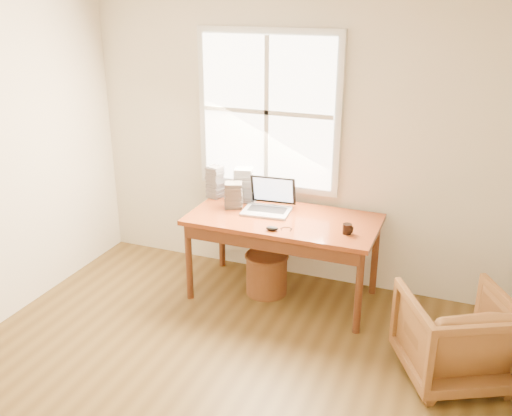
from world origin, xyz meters
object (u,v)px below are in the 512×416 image
at_px(coffee_mug, 347,229).
at_px(cd_stack_a, 244,185).
at_px(armchair, 455,336).
at_px(laptop, 266,198).
at_px(desk, 283,220).
at_px(wicker_stool, 267,274).

relative_size(coffee_mug, cd_stack_a, 0.26).
xyz_separation_m(armchair, laptop, (-1.65, 0.68, 0.56)).
xyz_separation_m(desk, armchair, (1.48, -0.63, -0.41)).
distance_m(wicker_stool, coffee_mug, 0.96).
distance_m(armchair, wicker_stool, 1.75).
bearing_deg(cd_stack_a, armchair, -24.25).
bearing_deg(coffee_mug, desk, -176.27).
xyz_separation_m(laptop, coffee_mug, (0.75, -0.19, -0.09)).
xyz_separation_m(laptop, cd_stack_a, (-0.29, 0.20, 0.02)).
height_order(desk, coffee_mug, coffee_mug).
xyz_separation_m(desk, laptop, (-0.17, 0.04, 0.15)).
distance_m(armchair, coffee_mug, 1.12).
bearing_deg(coffee_mug, laptop, -176.43).
xyz_separation_m(desk, wicker_stool, (-0.15, 0.00, -0.55)).
relative_size(desk, armchair, 2.26).
bearing_deg(wicker_stool, laptop, 118.49).
xyz_separation_m(armchair, cd_stack_a, (-1.94, 0.87, 0.58)).
distance_m(armchair, laptop, 1.87).
height_order(desk, laptop, laptop).
bearing_deg(armchair, cd_stack_a, -51.65).
height_order(desk, armchair, desk).
bearing_deg(cd_stack_a, wicker_stool, -37.50).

